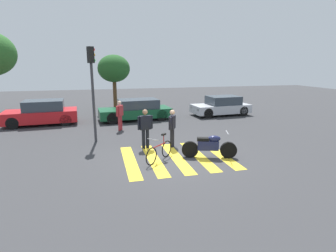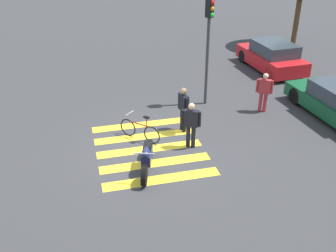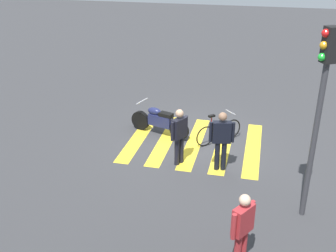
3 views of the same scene
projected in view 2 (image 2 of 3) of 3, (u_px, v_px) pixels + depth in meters
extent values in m
plane|color=#38383A|center=(150.00, 149.00, 13.45)|extent=(60.00, 60.00, 0.00)
cylinder|color=black|center=(144.00, 175.00, 11.54)|extent=(0.65, 0.33, 0.64)
cylinder|color=black|center=(150.00, 149.00, 12.84)|extent=(0.65, 0.33, 0.64)
cube|color=#1E234C|center=(147.00, 156.00, 12.15)|extent=(0.85, 0.51, 0.36)
ellipsoid|color=#1E234C|center=(146.00, 152.00, 11.82)|extent=(0.53, 0.38, 0.24)
cube|color=black|center=(148.00, 146.00, 12.21)|extent=(0.49, 0.36, 0.12)
cylinder|color=#A5A5AD|center=(144.00, 153.00, 11.28)|extent=(0.22, 0.60, 0.04)
torus|color=black|center=(128.00, 127.00, 14.11)|extent=(0.50, 0.48, 0.66)
torus|color=black|center=(152.00, 135.00, 13.63)|extent=(0.50, 0.48, 0.66)
cylinder|color=maroon|center=(139.00, 124.00, 13.74)|extent=(0.60, 0.58, 0.04)
cylinder|color=maroon|center=(147.00, 122.00, 13.51)|extent=(0.05, 0.05, 0.34)
cube|color=black|center=(146.00, 117.00, 13.43)|extent=(0.21, 0.21, 0.06)
cylinder|color=#99999E|center=(130.00, 113.00, 13.78)|extent=(0.34, 0.35, 0.03)
cylinder|color=black|center=(193.00, 137.00, 13.36)|extent=(0.14, 0.14, 0.81)
cylinder|color=black|center=(188.00, 136.00, 13.40)|extent=(0.14, 0.14, 0.81)
cube|color=black|center=(191.00, 118.00, 13.06)|extent=(0.40, 0.51, 0.57)
sphere|color=tan|center=(192.00, 106.00, 12.85)|extent=(0.22, 0.22, 0.22)
cylinder|color=black|center=(200.00, 119.00, 12.99)|extent=(0.09, 0.09, 0.54)
cylinder|color=black|center=(183.00, 117.00, 13.12)|extent=(0.09, 0.09, 0.54)
cylinder|color=black|center=(184.00, 122.00, 14.31)|extent=(0.14, 0.14, 0.84)
cylinder|color=black|center=(182.00, 120.00, 14.46)|extent=(0.14, 0.14, 0.84)
cube|color=black|center=(183.00, 103.00, 14.05)|extent=(0.52, 0.29, 0.59)
sphere|color=#8C664C|center=(184.00, 91.00, 13.84)|extent=(0.23, 0.23, 0.23)
cylinder|color=black|center=(187.00, 106.00, 13.82)|extent=(0.09, 0.09, 0.56)
cylinder|color=black|center=(180.00, 100.00, 14.28)|extent=(0.09, 0.09, 0.56)
cylinder|color=#B22D33|center=(260.00, 102.00, 15.87)|extent=(0.14, 0.14, 0.80)
cylinder|color=#B22D33|center=(265.00, 102.00, 15.82)|extent=(0.14, 0.14, 0.80)
cube|color=#B22D33|center=(265.00, 86.00, 15.52)|extent=(0.41, 0.50, 0.57)
sphere|color=beige|center=(266.00, 76.00, 15.32)|extent=(0.22, 0.22, 0.22)
cylinder|color=#B22D33|center=(257.00, 86.00, 15.60)|extent=(0.09, 0.09, 0.54)
cylinder|color=#B22D33|center=(272.00, 87.00, 15.45)|extent=(0.09, 0.09, 0.54)
cube|color=yellow|center=(140.00, 125.00, 14.98)|extent=(0.45, 3.58, 0.01)
cube|color=yellow|center=(145.00, 136.00, 14.21)|extent=(0.45, 3.58, 0.01)
cube|color=yellow|center=(150.00, 149.00, 13.44)|extent=(0.45, 3.58, 0.01)
cube|color=yellow|center=(155.00, 163.00, 12.67)|extent=(0.45, 3.58, 0.01)
cube|color=yellow|center=(162.00, 179.00, 11.90)|extent=(0.45, 3.58, 0.01)
cylinder|color=black|center=(243.00, 56.00, 21.18)|extent=(0.68, 0.27, 0.67)
cylinder|color=black|center=(270.00, 53.00, 21.63)|extent=(0.68, 0.27, 0.67)
cylinder|color=black|center=(271.00, 74.00, 18.86)|extent=(0.68, 0.27, 0.67)
cylinder|color=black|center=(300.00, 70.00, 19.31)|extent=(0.68, 0.27, 0.67)
cube|color=red|center=(271.00, 59.00, 20.16)|extent=(4.20, 2.15, 0.67)
cube|color=#333D47|center=(275.00, 48.00, 19.69)|extent=(2.31, 1.79, 0.59)
cube|color=#F2EDCC|center=(242.00, 47.00, 21.62)|extent=(0.09, 0.21, 0.12)
cube|color=#F2EDCC|center=(262.00, 45.00, 21.95)|extent=(0.09, 0.21, 0.12)
cylinder|color=black|center=(296.00, 96.00, 16.50)|extent=(0.72, 0.27, 0.71)
cylinder|color=black|center=(329.00, 91.00, 16.95)|extent=(0.72, 0.27, 0.71)
cube|color=#F2EDCC|center=(292.00, 85.00, 17.04)|extent=(0.09, 0.21, 0.12)
cube|color=#F2EDCC|center=(315.00, 82.00, 17.36)|extent=(0.09, 0.21, 0.12)
cylinder|color=#38383D|center=(207.00, 63.00, 15.86)|extent=(0.12, 0.12, 3.58)
cube|color=black|center=(210.00, 8.00, 14.85)|extent=(0.32, 0.32, 0.70)
sphere|color=red|center=(212.00, 2.00, 14.66)|extent=(0.16, 0.16, 0.16)
sphere|color=orange|center=(212.00, 9.00, 14.77)|extent=(0.16, 0.16, 0.16)
sphere|color=green|center=(212.00, 15.00, 14.87)|extent=(0.16, 0.16, 0.16)
cylinder|color=brown|center=(296.00, 21.00, 23.38)|extent=(0.31, 0.31, 2.91)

